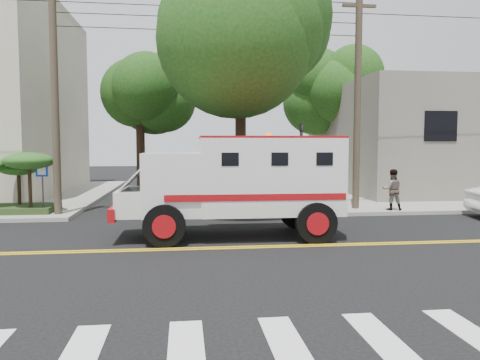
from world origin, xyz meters
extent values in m
plane|color=black|center=(0.00, 0.00, 0.00)|extent=(100.00, 100.00, 0.00)
cube|color=gray|center=(13.50, 13.50, 0.07)|extent=(17.00, 17.00, 0.15)
cube|color=slate|center=(15.00, 14.00, 3.15)|extent=(14.00, 12.00, 6.00)
cylinder|color=#382D23|center=(-5.60, 6.00, 4.50)|extent=(0.28, 0.28, 9.00)
cylinder|color=#382D23|center=(6.30, 6.20, 4.50)|extent=(0.28, 0.28, 9.00)
cylinder|color=black|center=(1.50, 6.50, 3.50)|extent=(0.44, 0.44, 7.00)
sphere|color=#103D12|center=(1.50, 6.50, 7.00)|extent=(5.32, 5.32, 5.32)
sphere|color=#103D12|center=(2.64, 5.74, 7.57)|extent=(4.56, 4.56, 4.56)
cylinder|color=black|center=(-3.00, 12.00, 2.80)|extent=(0.44, 0.44, 5.60)
sphere|color=#103D12|center=(-3.00, 12.00, 5.60)|extent=(3.92, 3.92, 3.92)
sphere|color=#103D12|center=(-2.16, 11.44, 6.02)|extent=(3.36, 3.36, 3.36)
cylinder|color=black|center=(8.50, 16.00, 2.97)|extent=(0.44, 0.44, 5.95)
sphere|color=#103D12|center=(8.50, 16.00, 5.95)|extent=(4.20, 4.20, 4.20)
sphere|color=#103D12|center=(9.40, 15.40, 6.40)|extent=(3.60, 3.60, 3.60)
cylinder|color=#3F3F42|center=(3.80, 5.60, 1.80)|extent=(0.12, 0.12, 3.60)
imported|color=#3F3F42|center=(3.80, 5.60, 3.15)|extent=(0.15, 0.18, 0.90)
cylinder|color=#3F3F42|center=(-6.20, 6.20, 1.00)|extent=(0.06, 0.06, 2.00)
cube|color=#0C33A5|center=(-6.20, 6.14, 1.80)|extent=(0.45, 0.03, 0.45)
cube|color=#1E3314|center=(-7.50, 6.80, 0.27)|extent=(3.20, 2.00, 0.24)
cylinder|color=black|center=(-7.40, 7.20, 1.07)|extent=(0.14, 0.14, 1.36)
ellipsoid|color=#1D4314|center=(-7.40, 7.20, 1.83)|extent=(1.55, 1.55, 0.54)
cylinder|color=black|center=(-6.70, 6.30, 1.23)|extent=(0.14, 0.14, 1.68)
ellipsoid|color=#1D4314|center=(-6.70, 6.30, 2.17)|extent=(1.91, 1.91, 0.66)
cube|color=silver|center=(1.75, 1.52, 1.86)|extent=(4.18, 2.49, 2.23)
cube|color=silver|center=(-1.13, 1.55, 1.65)|extent=(1.73, 2.36, 1.81)
cube|color=black|center=(-1.96, 1.56, 2.13)|extent=(0.08, 1.81, 0.74)
cube|color=silver|center=(-2.24, 1.56, 1.12)|extent=(0.98, 2.14, 0.74)
cube|color=maroon|center=(-2.78, 1.57, 0.85)|extent=(0.22, 2.29, 0.37)
cube|color=maroon|center=(1.75, 1.52, 3.01)|extent=(4.18, 2.49, 0.06)
cylinder|color=black|center=(-1.35, 0.36, 0.59)|extent=(1.17, 0.35, 1.17)
cylinder|color=black|center=(-1.33, 2.74, 0.59)|extent=(1.17, 0.35, 1.17)
cylinder|color=black|center=(2.90, 0.31, 0.59)|extent=(1.17, 0.35, 1.17)
cylinder|color=black|center=(2.93, 2.70, 0.59)|extent=(1.17, 0.35, 1.17)
imported|color=gray|center=(9.15, 8.30, 1.03)|extent=(0.66, 0.45, 1.76)
imported|color=gray|center=(7.56, 5.50, 0.98)|extent=(0.92, 0.78, 1.66)
camera|label=1|loc=(-0.81, -12.45, 2.80)|focal=35.00mm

